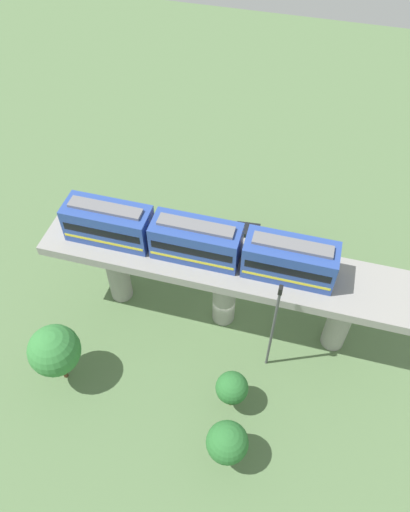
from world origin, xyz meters
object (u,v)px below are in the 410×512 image
at_px(parked_car_black, 309,252).
at_px(parked_car_red, 246,235).
at_px(train, 196,241).
at_px(tree_near_viaduct, 227,442).
at_px(tree_mid_lot, 232,388).
at_px(tree_far_corner, 54,351).
at_px(signal_post, 274,325).

relative_size(parked_car_black, parked_car_red, 1.01).
height_order(train, tree_near_viaduct, train).
distance_m(parked_car_black, tree_mid_lot, 16.83).
bearing_deg(train, parked_car_red, 165.80).
relative_size(parked_car_black, tree_near_viaduct, 0.99).
bearing_deg(tree_near_viaduct, parked_car_black, 171.07).
bearing_deg(tree_far_corner, tree_mid_lot, 95.23).
bearing_deg(parked_car_black, train, -37.13).
bearing_deg(signal_post, tree_far_corner, -70.70).
xyz_separation_m(parked_car_black, tree_mid_lot, (16.29, -3.80, 1.92)).
height_order(tree_near_viaduct, tree_far_corner, tree_far_corner).
height_order(parked_car_black, tree_near_viaduct, tree_near_viaduct).
distance_m(tree_mid_lot, tree_far_corner, 13.32).
bearing_deg(parked_car_black, parked_car_red, -87.44).
height_order(train, tree_far_corner, train).
bearing_deg(tree_far_corner, parked_car_red, 149.03).
distance_m(tree_near_viaduct, tree_mid_lot, 4.08).
distance_m(tree_near_viaduct, signal_post, 8.70).
bearing_deg(signal_post, parked_car_black, 171.69).
relative_size(parked_car_red, signal_post, 0.42).
height_order(parked_car_black, signal_post, signal_post).
xyz_separation_m(parked_car_black, signal_post, (12.17, -1.78, 4.93)).
height_order(tree_mid_lot, signal_post, signal_post).
relative_size(parked_car_red, tree_mid_lot, 1.12).
xyz_separation_m(parked_car_black, tree_near_viaduct, (20.31, -3.19, 2.21)).
bearing_deg(tree_near_viaduct, tree_far_corner, -101.54).
bearing_deg(parked_car_black, tree_far_corner, -37.04).
relative_size(parked_car_black, tree_far_corner, 0.73).
bearing_deg(train, parked_car_black, 135.75).
bearing_deg(train, signal_post, 63.31).
bearing_deg(signal_post, tree_near_viaduct, -9.84).
distance_m(train, signal_post, 8.36).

